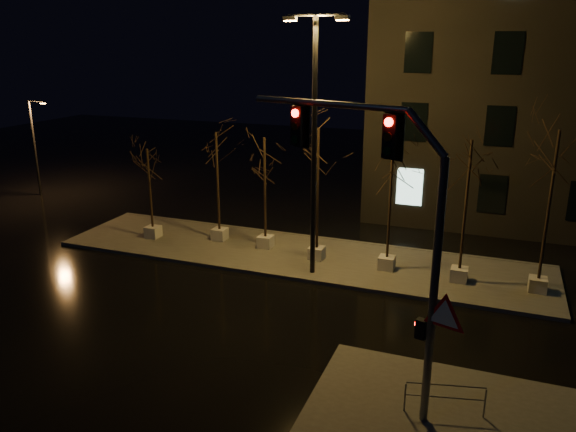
% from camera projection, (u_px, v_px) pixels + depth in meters
% --- Properties ---
extents(ground, '(90.00, 90.00, 0.00)m').
position_uv_depth(ground, '(239.00, 314.00, 19.99)').
color(ground, black).
rests_on(ground, ground).
extents(median, '(22.00, 5.00, 0.15)m').
position_uv_depth(median, '(296.00, 255.00, 25.33)').
color(median, '#44423C').
rests_on(median, ground).
extents(sidewalk_corner, '(7.00, 5.00, 0.15)m').
position_uv_depth(sidewalk_corner, '(445.00, 419.00, 14.30)').
color(sidewalk_corner, '#44423C').
rests_on(sidewalk_corner, ground).
extents(tree_0, '(1.80, 1.80, 4.48)m').
position_uv_depth(tree_0, '(148.00, 169.00, 26.44)').
color(tree_0, '#AFABA3').
rests_on(tree_0, median).
extents(tree_1, '(1.80, 1.80, 5.34)m').
position_uv_depth(tree_1, '(217.00, 157.00, 25.92)').
color(tree_1, '#AFABA3').
rests_on(tree_1, median).
extents(tree_2, '(1.80, 1.80, 5.26)m').
position_uv_depth(tree_2, '(265.00, 163.00, 24.91)').
color(tree_2, '#AFABA3').
rests_on(tree_2, median).
extents(tree_3, '(1.80, 1.80, 5.92)m').
position_uv_depth(tree_3, '(318.00, 158.00, 23.36)').
color(tree_3, '#AFABA3').
rests_on(tree_3, median).
extents(tree_4, '(1.80, 1.80, 5.13)m').
position_uv_depth(tree_4, '(391.00, 179.00, 22.44)').
color(tree_4, '#AFABA3').
rests_on(tree_4, median).
extents(tree_5, '(1.80, 1.80, 5.83)m').
position_uv_depth(tree_5, '(469.00, 173.00, 21.10)').
color(tree_5, '#AFABA3').
rests_on(tree_5, median).
extents(tree_6, '(1.80, 1.80, 6.35)m').
position_uv_depth(tree_6, '(554.00, 168.00, 20.05)').
color(tree_6, '#AFABA3').
rests_on(tree_6, median).
extents(traffic_signal_mast, '(6.05, 2.08, 7.74)m').
position_uv_depth(traffic_signal_mast, '(390.00, 218.00, 13.42)').
color(traffic_signal_mast, '#595B61').
rests_on(traffic_signal_mast, sidewalk_corner).
extents(streetlight_main, '(2.52, 0.33, 10.11)m').
position_uv_depth(streetlight_main, '(314.00, 132.00, 21.54)').
color(streetlight_main, black).
rests_on(streetlight_main, median).
extents(streetlight_far, '(1.15, 0.44, 5.92)m').
position_uv_depth(streetlight_far, '(35.00, 144.00, 34.69)').
color(streetlight_far, black).
rests_on(streetlight_far, ground).
extents(guard_rail_a, '(1.97, 0.50, 0.87)m').
position_uv_depth(guard_rail_a, '(445.00, 395.00, 14.20)').
color(guard_rail_a, '#595B61').
rests_on(guard_rail_a, sidewalk_corner).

